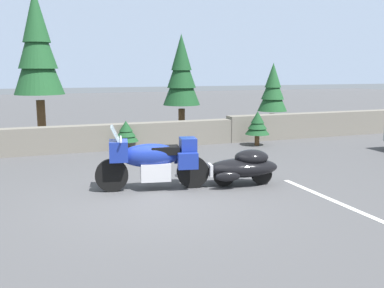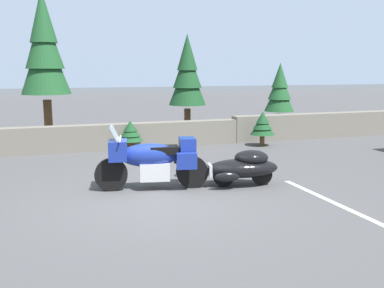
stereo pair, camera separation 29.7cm
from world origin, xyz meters
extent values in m
plane|color=#4C4C4F|center=(0.00, 0.00, 0.00)|extent=(80.00, 80.00, 0.00)
cube|color=slate|center=(0.00, 5.41, 0.39)|extent=(8.00, 0.45, 0.79)
cube|color=slate|center=(8.00, 5.39, 0.44)|extent=(8.00, 0.47, 0.88)
cube|color=#8C9EB7|center=(0.00, 95.44, 8.00)|extent=(240.00, 80.00, 16.00)
cylinder|color=black|center=(-0.78, 0.79, 0.33)|extent=(0.67, 0.26, 0.66)
cylinder|color=black|center=(0.84, 0.48, 0.33)|extent=(0.67, 0.26, 0.66)
cube|color=silver|center=(0.08, 0.63, 0.38)|extent=(0.67, 0.54, 0.36)
ellipsoid|color=navy|center=(-0.02, 0.65, 0.71)|extent=(1.26, 0.66, 0.48)
cube|color=navy|center=(-0.64, 0.76, 0.83)|extent=(0.45, 0.58, 0.40)
cube|color=#9EB7C6|center=(-0.68, 0.77, 1.16)|extent=(0.27, 0.47, 0.34)
cube|color=black|center=(0.27, 0.59, 0.81)|extent=(0.62, 0.46, 0.16)
cube|color=navy|center=(0.74, 0.50, 0.91)|extent=(0.39, 0.45, 0.28)
cube|color=navy|center=(0.64, 0.22, 0.63)|extent=(0.42, 0.23, 0.32)
cube|color=navy|center=(0.75, 0.81, 0.63)|extent=(0.42, 0.23, 0.32)
cylinder|color=silver|center=(-0.59, 0.75, 1.06)|extent=(0.17, 0.70, 0.04)
cylinder|color=silver|center=(-0.73, 0.78, 0.58)|extent=(0.26, 0.12, 0.54)
cylinder|color=black|center=(1.49, 0.36, 0.22)|extent=(0.45, 0.18, 0.44)
cylinder|color=black|center=(2.30, 0.21, 0.22)|extent=(0.45, 0.18, 0.44)
ellipsoid|color=black|center=(1.90, 0.28, 0.38)|extent=(1.60, 0.95, 0.40)
ellipsoid|color=black|center=(2.07, 0.25, 0.60)|extent=(0.81, 0.68, 0.32)
cube|color=silver|center=(1.20, 0.42, 0.36)|extent=(0.12, 0.33, 0.24)
ellipsoid|color=black|center=(1.43, 0.05, 0.28)|extent=(0.54, 0.23, 0.20)
ellipsoid|color=black|center=(1.55, 0.67, 0.28)|extent=(0.54, 0.23, 0.20)
cylinder|color=silver|center=(0.82, 0.49, 0.27)|extent=(0.70, 0.18, 0.05)
cylinder|color=brown|center=(-1.93, 7.32, 0.72)|extent=(0.27, 0.27, 1.44)
cone|color=#1E5128|center=(-1.93, 7.32, 2.77)|extent=(1.59, 1.59, 2.28)
cone|color=#1E5128|center=(-1.93, 7.32, 3.46)|extent=(1.23, 1.23, 2.00)
cone|color=#1E5128|center=(-1.93, 7.32, 4.15)|extent=(0.88, 0.88, 1.71)
cylinder|color=brown|center=(6.40, 6.61, 0.39)|extent=(0.20, 0.20, 0.78)
cone|color=#1E5128|center=(6.40, 6.61, 1.49)|extent=(1.12, 1.12, 1.23)
cone|color=#1E5128|center=(6.40, 6.61, 1.86)|extent=(0.86, 0.86, 1.08)
cone|color=#1E5128|center=(6.40, 6.61, 2.23)|extent=(0.61, 0.61, 0.92)
cylinder|color=brown|center=(2.79, 6.80, 0.53)|extent=(0.23, 0.23, 1.06)
cone|color=#194723|center=(2.79, 6.80, 2.03)|extent=(1.32, 1.32, 1.67)
cone|color=#194723|center=(2.79, 6.80, 2.54)|extent=(1.02, 1.02, 1.46)
cone|color=#194723|center=(2.79, 6.80, 3.04)|extent=(0.72, 0.72, 1.25)
cylinder|color=brown|center=(4.59, 4.51, 0.16)|extent=(0.15, 0.15, 0.32)
cone|color=#194723|center=(4.59, 4.51, 0.62)|extent=(0.79, 0.79, 0.51)
cone|color=#194723|center=(4.59, 4.51, 0.77)|extent=(0.61, 0.61, 0.44)
cone|color=#194723|center=(4.59, 4.51, 0.92)|extent=(0.43, 0.43, 0.38)
cylinder|color=brown|center=(0.40, 5.02, 0.13)|extent=(0.15, 0.15, 0.27)
cone|color=#194723|center=(0.40, 5.02, 0.51)|extent=(0.75, 0.75, 0.42)
cone|color=#194723|center=(0.40, 5.02, 0.64)|extent=(0.58, 0.58, 0.37)
cone|color=#194723|center=(0.40, 5.02, 0.76)|extent=(0.41, 0.41, 0.31)
cube|color=silver|center=(2.97, -1.50, 0.00)|extent=(0.12, 3.60, 0.01)
camera|label=1|loc=(-2.19, -7.55, 2.40)|focal=39.88mm
camera|label=2|loc=(-1.91, -7.65, 2.40)|focal=39.88mm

